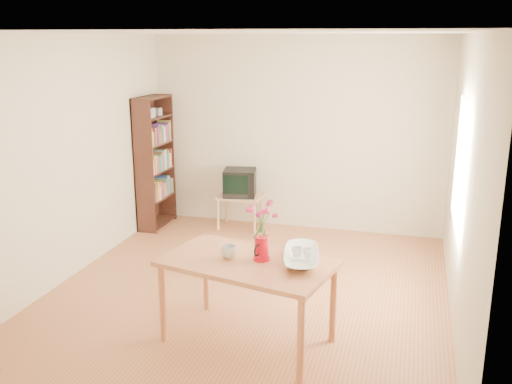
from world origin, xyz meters
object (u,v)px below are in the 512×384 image
(bowl, at_px, (302,237))
(television, at_px, (240,182))
(pitcher, at_px, (262,249))
(mug, at_px, (229,252))
(table, at_px, (248,270))

(bowl, bearing_deg, television, 116.69)
(pitcher, distance_m, bowl, 0.35)
(bowl, bearing_deg, mug, -170.60)
(table, distance_m, mug, 0.22)
(mug, relative_size, television, 0.28)
(bowl, bearing_deg, pitcher, -167.78)
(pitcher, height_order, bowl, bowl)
(pitcher, relative_size, mug, 1.57)
(table, distance_m, pitcher, 0.21)
(table, height_order, pitcher, pitcher)
(pitcher, xyz_separation_m, mug, (-0.28, -0.03, -0.04))
(pitcher, bearing_deg, mug, -161.09)
(mug, xyz_separation_m, bowl, (0.60, 0.10, 0.16))
(pitcher, height_order, mug, pitcher)
(table, relative_size, mug, 11.33)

